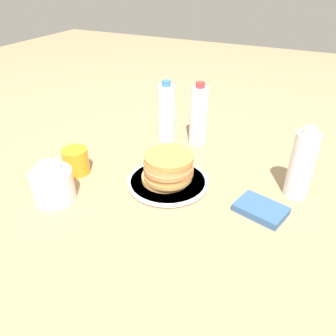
{
  "coord_description": "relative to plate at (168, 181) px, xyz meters",
  "views": [
    {
      "loc": [
        -0.33,
        0.72,
        0.56
      ],
      "look_at": [
        0.01,
        -0.0,
        0.05
      ],
      "focal_mm": 35.0,
      "sensor_mm": 36.0,
      "label": 1
    }
  ],
  "objects": [
    {
      "name": "ground_plane",
      "position": [
        -0.01,
        0.0,
        -0.01
      ],
      "size": [
        4.0,
        4.0,
        0.0
      ],
      "primitive_type": "plane",
      "color": "#9E7F5B"
    },
    {
      "name": "plate",
      "position": [
        0.0,
        0.0,
        0.0
      ],
      "size": [
        0.24,
        0.24,
        0.01
      ],
      "color": "white",
      "rests_on": "ground_plane"
    },
    {
      "name": "pancake_stack",
      "position": [
        -0.0,
        0.0,
        0.05
      ],
      "size": [
        0.15,
        0.15,
        0.09
      ],
      "color": "tan",
      "rests_on": "plate"
    },
    {
      "name": "juice_glass",
      "position": [
        0.28,
        0.07,
        0.03
      ],
      "size": [
        0.08,
        0.08,
        0.08
      ],
      "color": "orange",
      "rests_on": "ground_plane"
    },
    {
      "name": "cream_jug",
      "position": [
        0.25,
        0.2,
        0.04
      ],
      "size": [
        0.11,
        0.11,
        0.11
      ],
      "color": "white",
      "rests_on": "ground_plane"
    },
    {
      "name": "water_bottle_near",
      "position": [
        0.02,
        -0.29,
        0.1
      ],
      "size": [
        0.06,
        0.06,
        0.22
      ],
      "color": "white",
      "rests_on": "ground_plane"
    },
    {
      "name": "water_bottle_mid",
      "position": [
        0.13,
        -0.26,
        0.1
      ],
      "size": [
        0.06,
        0.06,
        0.22
      ],
      "color": "white",
      "rests_on": "ground_plane"
    },
    {
      "name": "water_bottle_far",
      "position": [
        -0.35,
        -0.11,
        0.09
      ],
      "size": [
        0.07,
        0.07,
        0.21
      ],
      "color": "white",
      "rests_on": "ground_plane"
    },
    {
      "name": "napkin",
      "position": [
        -0.28,
        0.02,
        0.0
      ],
      "size": [
        0.14,
        0.12,
        0.02
      ],
      "color": "#33598C",
      "rests_on": "ground_plane"
    }
  ]
}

